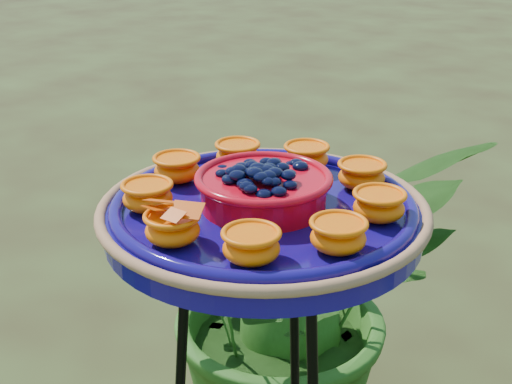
% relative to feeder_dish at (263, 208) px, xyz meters
% --- Properties ---
extents(feeder_dish, '(0.60, 0.60, 0.12)m').
position_rel_feeder_dish_xyz_m(feeder_dish, '(0.00, 0.00, 0.00)').
color(feeder_dish, '#120863').
rests_on(feeder_dish, tripod_stand).
extents(shrub_back_left, '(1.10, 1.14, 0.98)m').
position_rel_feeder_dish_xyz_m(shrub_back_left, '(-0.34, 0.58, -0.55)').
color(shrub_back_left, '#234E14').
rests_on(shrub_back_left, ground).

